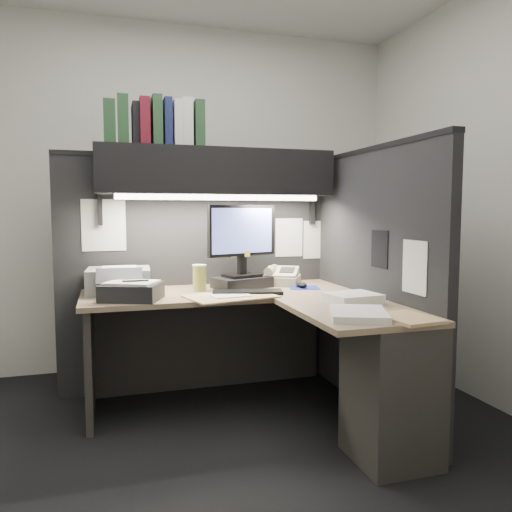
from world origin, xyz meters
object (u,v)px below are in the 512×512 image
object	(u,v)px
desk	(299,355)
notebook_stack	(132,292)
keyboard	(247,292)
telephone	(281,277)
coffee_cup	(199,279)
monitor	(242,255)
overhead_shelf	(216,172)
printer	(119,280)

from	to	relation	value
desk	notebook_stack	xyz separation A→B (m)	(-0.88, 0.40, 0.33)
desk	keyboard	size ratio (longest dim) A/B	3.94
telephone	coffee_cup	distance (m)	0.61
monitor	keyboard	size ratio (longest dim) A/B	1.28
notebook_stack	keyboard	bearing A→B (deg)	1.03
keyboard	coffee_cup	xyz separation A→B (m)	(-0.26, 0.20, 0.07)
coffee_cup	overhead_shelf	bearing A→B (deg)	43.48
overhead_shelf	monitor	xyz separation A→B (m)	(0.15, -0.09, -0.55)
keyboard	notebook_stack	world-z (taller)	notebook_stack
telephone	notebook_stack	world-z (taller)	telephone
coffee_cup	printer	xyz separation A→B (m)	(-0.50, 0.08, -0.00)
desk	coffee_cup	xyz separation A→B (m)	(-0.44, 0.62, 0.37)
printer	notebook_stack	distance (m)	0.31
overhead_shelf	printer	xyz separation A→B (m)	(-0.64, -0.05, -0.69)
printer	overhead_shelf	bearing A→B (deg)	8.06
desk	printer	bearing A→B (deg)	143.42
keyboard	telephone	xyz separation A→B (m)	(0.34, 0.32, 0.04)
overhead_shelf	monitor	bearing A→B (deg)	-29.38
monitor	telephone	world-z (taller)	monitor
desk	telephone	bearing A→B (deg)	77.97
overhead_shelf	desk	bearing A→B (deg)	-68.21
desk	notebook_stack	world-z (taller)	notebook_stack
monitor	coffee_cup	size ratio (longest dim) A/B	3.45
coffee_cup	notebook_stack	distance (m)	0.49
desk	keyboard	xyz separation A→B (m)	(-0.18, 0.41, 0.30)
keyboard	coffee_cup	world-z (taller)	coffee_cup
keyboard	monitor	bearing A→B (deg)	93.98
overhead_shelf	keyboard	world-z (taller)	overhead_shelf
monitor	coffee_cup	bearing A→B (deg)	171.28
monitor	notebook_stack	world-z (taller)	monitor
desk	telephone	xyz separation A→B (m)	(0.16, 0.73, 0.34)
desk	monitor	size ratio (longest dim) A/B	3.08
overhead_shelf	coffee_cup	distance (m)	0.72
printer	keyboard	bearing A→B (deg)	-17.32
desk	monitor	distance (m)	0.85
overhead_shelf	notebook_stack	world-z (taller)	overhead_shelf
desk	overhead_shelf	bearing A→B (deg)	111.79
desk	keyboard	bearing A→B (deg)	113.78
monitor	telephone	xyz separation A→B (m)	(0.30, 0.06, -0.17)
telephone	monitor	bearing A→B (deg)	-138.27
keyboard	printer	world-z (taller)	printer
desk	printer	distance (m)	1.23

